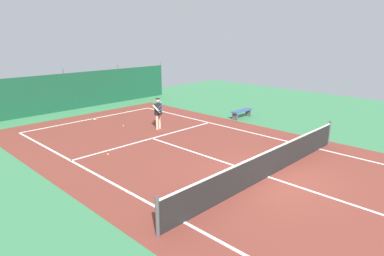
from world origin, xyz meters
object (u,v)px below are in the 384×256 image
at_px(tennis_player, 158,111).
at_px(tennis_ball_midcourt, 108,154).
at_px(tennis_ball_by_sideline, 127,112).
at_px(parked_car, 58,93).
at_px(tennis_net, 269,163).
at_px(courtside_bench, 242,112).
at_px(tennis_ball_near_player, 123,126).

bearing_deg(tennis_player, tennis_ball_midcourt, 11.97).
xyz_separation_m(tennis_ball_by_sideline, parked_car, (-1.87, 5.61, 0.81)).
relative_size(tennis_net, tennis_ball_midcourt, 153.33).
relative_size(tennis_ball_midcourt, courtside_bench, 0.04).
distance_m(tennis_player, tennis_ball_near_player, 2.24).
xyz_separation_m(tennis_ball_near_player, courtside_bench, (6.01, -3.47, 0.34)).
xyz_separation_m(tennis_ball_midcourt, parked_car, (3.21, 11.52, 0.81)).
bearing_deg(tennis_ball_near_player, tennis_player, -61.04).
distance_m(parked_car, courtside_bench, 13.08).
height_order(tennis_net, courtside_bench, tennis_net).
bearing_deg(tennis_ball_near_player, tennis_ball_by_sideline, 51.68).
bearing_deg(tennis_ball_midcourt, tennis_ball_near_player, 47.42).
height_order(tennis_ball_near_player, courtside_bench, courtside_bench).
xyz_separation_m(tennis_ball_midcourt, tennis_ball_by_sideline, (5.09, 5.91, 0.00)).
height_order(tennis_ball_near_player, tennis_ball_midcourt, same).
height_order(tennis_player, tennis_ball_near_player, tennis_player).
height_order(tennis_ball_by_sideline, parked_car, parked_car).
height_order(tennis_ball_midcourt, courtside_bench, courtside_bench).
xyz_separation_m(tennis_net, tennis_player, (1.28, 7.43, 0.45)).
distance_m(tennis_ball_near_player, courtside_bench, 6.95).
xyz_separation_m(tennis_net, tennis_ball_by_sideline, (2.38, 11.85, -0.48)).
height_order(tennis_ball_midcourt, parked_car, parked_car).
relative_size(tennis_ball_midcourt, tennis_ball_by_sideline, 1.00).
bearing_deg(tennis_ball_near_player, tennis_net, -91.86).
bearing_deg(courtside_bench, tennis_player, 161.44).
height_order(tennis_net, tennis_ball_midcourt, tennis_net).
bearing_deg(tennis_ball_by_sideline, courtside_bench, -57.23).
bearing_deg(courtside_bench, parked_car, 116.36).
height_order(parked_car, courtside_bench, parked_car).
relative_size(tennis_ball_near_player, courtside_bench, 0.04).
height_order(tennis_net, tennis_ball_by_sideline, tennis_net).
distance_m(tennis_net, tennis_ball_midcourt, 6.55).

